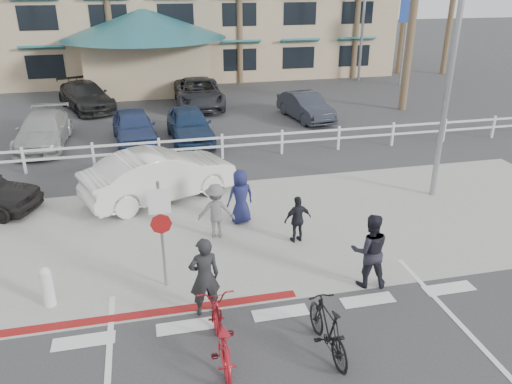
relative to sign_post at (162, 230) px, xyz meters
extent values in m
plane|color=#333335|center=(2.30, -2.20, -1.45)|extent=(140.00, 140.00, 0.00)
cube|color=gray|center=(2.30, 2.30, -1.44)|extent=(22.00, 7.00, 0.01)
cube|color=#333335|center=(2.30, 6.30, -1.45)|extent=(40.00, 5.00, 0.01)
cube|color=#333335|center=(2.30, 15.80, -1.45)|extent=(50.00, 16.00, 0.01)
cube|color=maroon|center=(-0.70, -1.00, -1.44)|extent=(7.00, 0.25, 0.02)
imported|color=maroon|center=(0.86, -2.61, -0.91)|extent=(0.73, 2.05, 1.07)
imported|color=black|center=(0.77, -1.22, -0.56)|extent=(0.70, 0.50, 1.79)
imported|color=black|center=(2.85, -2.90, -0.92)|extent=(0.59, 1.80, 1.07)
imported|color=black|center=(4.54, -0.99, -0.56)|extent=(1.00, 0.86, 1.79)
imported|color=#606060|center=(1.51, 2.08, -0.68)|extent=(1.08, 0.73, 1.54)
imported|color=black|center=(3.57, 1.32, -0.79)|extent=(0.81, 0.43, 1.32)
imported|color=#1A1E4A|center=(2.32, 2.79, -0.65)|extent=(0.87, 0.66, 1.60)
imported|color=silver|center=(0.18, 5.00, -0.65)|extent=(5.13, 3.38, 1.60)
imported|color=#9E9E9E|center=(-4.30, 11.54, -0.78)|extent=(1.99, 4.65, 1.33)
imported|color=navy|center=(1.71, 10.87, -0.73)|extent=(1.89, 4.30, 1.44)
imported|color=#23262F|center=(7.65, 13.11, -0.79)|extent=(1.99, 4.15, 1.31)
imported|color=black|center=(-3.06, 17.61, -0.74)|extent=(3.63, 5.28, 1.42)
imported|color=#25262B|center=(2.83, 16.91, -0.71)|extent=(2.63, 5.41, 1.48)
imported|color=navy|center=(-0.61, 11.15, -0.75)|extent=(2.07, 4.28, 1.41)
camera|label=1|loc=(-0.15, -9.94, 5.15)|focal=35.00mm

